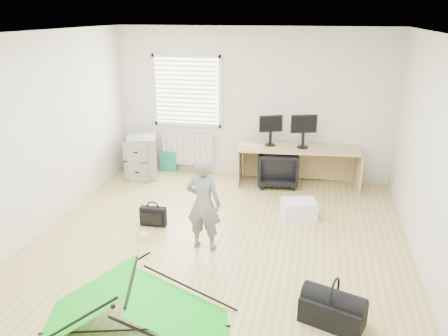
% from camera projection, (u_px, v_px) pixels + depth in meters
% --- Properties ---
extents(ground, '(5.50, 5.50, 0.00)m').
position_uv_depth(ground, '(218.00, 245.00, 5.80)').
color(ground, tan).
rests_on(ground, ground).
extents(back_wall, '(5.00, 0.02, 2.70)m').
position_uv_depth(back_wall, '(252.00, 104.00, 7.88)').
color(back_wall, silver).
rests_on(back_wall, ground).
extents(window, '(1.20, 0.06, 1.20)m').
position_uv_depth(window, '(187.00, 91.00, 8.01)').
color(window, silver).
rests_on(window, back_wall).
extents(radiator, '(1.00, 0.12, 0.60)m').
position_uv_depth(radiator, '(188.00, 149.00, 8.35)').
color(radiator, silver).
rests_on(radiator, back_wall).
extents(desk, '(2.14, 0.85, 0.71)m').
position_uv_depth(desk, '(297.00, 167.00, 7.67)').
color(desk, tan).
rests_on(desk, ground).
extents(filing_cabinet, '(0.71, 0.80, 0.78)m').
position_uv_depth(filing_cabinet, '(143.00, 156.00, 8.11)').
color(filing_cabinet, gray).
rests_on(filing_cabinet, ground).
extents(monitor_left, '(0.41, 0.26, 0.40)m').
position_uv_depth(monitor_left, '(271.00, 134.00, 7.60)').
color(monitor_left, black).
rests_on(monitor_left, desk).
extents(monitor_right, '(0.46, 0.23, 0.43)m').
position_uv_depth(monitor_right, '(303.00, 136.00, 7.46)').
color(monitor_right, black).
rests_on(monitor_right, desk).
extents(keyboard, '(0.49, 0.28, 0.02)m').
position_uv_depth(keyboard, '(252.00, 145.00, 7.65)').
color(keyboard, beige).
rests_on(keyboard, desk).
extents(thermos, '(0.07, 0.07, 0.24)m').
position_uv_depth(thermos, '(301.00, 139.00, 7.60)').
color(thermos, '#C56E82').
rests_on(thermos, desk).
extents(office_chair, '(0.78, 0.80, 0.64)m').
position_uv_depth(office_chair, '(277.00, 167.00, 7.74)').
color(office_chair, black).
rests_on(office_chair, ground).
extents(person, '(0.48, 0.34, 1.25)m').
position_uv_depth(person, '(204.00, 204.00, 5.54)').
color(person, slate).
rests_on(person, ground).
extents(kite, '(2.01, 1.29, 0.58)m').
position_uv_depth(kite, '(134.00, 306.00, 4.14)').
color(kite, '#14D621').
rests_on(kite, ground).
extents(storage_crate, '(0.58, 0.48, 0.28)m').
position_uv_depth(storage_crate, '(299.00, 209.00, 6.53)').
color(storage_crate, silver).
rests_on(storage_crate, ground).
extents(tote_bag, '(0.33, 0.15, 0.39)m').
position_uv_depth(tote_bag, '(169.00, 161.00, 8.47)').
color(tote_bag, '#1C8967').
rests_on(tote_bag, ground).
extents(laptop_bag, '(0.38, 0.13, 0.28)m').
position_uv_depth(laptop_bag, '(153.00, 216.00, 6.30)').
color(laptop_bag, black).
rests_on(laptop_bag, ground).
extents(white_box, '(0.13, 0.13, 0.10)m').
position_uv_depth(white_box, '(144.00, 237.00, 5.91)').
color(white_box, silver).
rests_on(white_box, ground).
extents(duffel_bag, '(0.68, 0.50, 0.27)m').
position_uv_depth(duffel_bag, '(333.00, 312.00, 4.31)').
color(duffel_bag, black).
rests_on(duffel_bag, ground).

